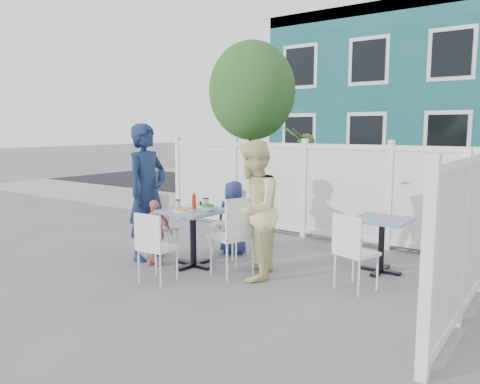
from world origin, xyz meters
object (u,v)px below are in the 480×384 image
Objects in this scene: chair_back at (234,217)px; main_table at (193,222)px; utility_cabinet at (232,179)px; chair_near at (154,242)px; chair_right at (236,230)px; spare_table at (382,231)px; man at (147,192)px; toddler at (155,232)px; boy at (234,217)px; woman at (253,210)px; chair_left at (159,221)px.

main_table is at bearing 87.66° from chair_back.
utility_cabinet reaches higher than chair_near.
chair_right is 1.05m from chair_back.
spare_table is at bearing -30.50° from chair_right.
man is 2.13× the size of toddler.
man is 1.76× the size of boy.
woman is (0.85, 0.85, 0.36)m from chair_near.
chair_left reaches higher than main_table.
chair_left is at bearing 30.47° from boy.
man is 1.72m from woman.
chair_left is 1.09m from boy.
main_table is (2.34, -4.01, -0.08)m from utility_cabinet.
main_table is 0.87× the size of chair_left.
chair_right is 1.02m from chair_near.
boy reaches higher than chair_right.
utility_cabinet is 1.53× the size of chair_left.
chair_near is at bearing 159.91° from chair_right.
woman is (0.93, 0.06, 0.25)m from main_table.
spare_table is 0.65× the size of boy.
man reaches higher than boy.
chair_left is 0.94× the size of chair_back.
chair_near is (0.07, -0.80, -0.10)m from main_table.
man is at bearing -67.71° from utility_cabinet.
utility_cabinet is 5.13m from woman.
chair_back is at bearing 113.01° from boy.
chair_right reaches higher than chair_near.
boy is (-0.03, 0.04, -0.01)m from chair_back.
spare_table is 0.80× the size of chair_left.
boy reaches higher than main_table.
spare_table is at bearing 175.04° from boy.
woman is at bearing -54.40° from chair_right.
chair_near is (-0.00, -1.62, -0.06)m from chair_back.
utility_cabinet reaches higher than chair_left.
toddler is (0.31, -0.17, -0.51)m from man.
toddler is (-0.55, 0.55, -0.05)m from chair_near.
spare_table is 1.88m from chair_right.
chair_left is 0.42m from toddler.
chair_right is (1.44, -0.09, 0.07)m from chair_left.
man is at bearing 134.54° from chair_near.
boy is (-0.67, 0.86, -0.04)m from chair_right.
chair_back is at bearing -156.17° from woman.
utility_cabinet is 1.43× the size of chair_back.
chair_back is 1.31m from man.
chair_right is at bearing 130.48° from chair_back.
toddler is (-2.62, -1.46, -0.10)m from spare_table.
chair_right is 1.18× the size of chair_near.
boy is (-0.03, 1.65, 0.04)m from chair_near.
chair_back is 1.62m from chair_near.
man reaches higher than woman.
man is at bearing 111.63° from chair_right.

